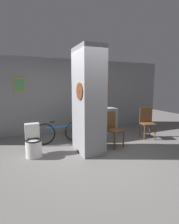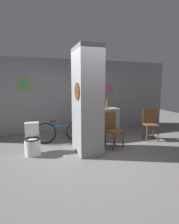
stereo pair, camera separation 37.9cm
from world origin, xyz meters
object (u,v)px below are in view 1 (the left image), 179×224
at_px(bicycle, 60,132).
at_px(bottle_tall, 105,105).
at_px(toilet, 33,143).
at_px(chair_near_pillar, 113,128).
at_px(chair_by_doorway, 147,121).

height_order(bicycle, bottle_tall, bottle_tall).
bearing_deg(toilet, chair_near_pillar, -5.12).
distance_m(chair_by_doorway, bicycle, 2.76).
bearing_deg(toilet, chair_by_doorway, 1.61).
height_order(toilet, chair_near_pillar, chair_near_pillar).
xyz_separation_m(chair_near_pillar, bottle_tall, (0.19, 0.80, 0.54)).
bearing_deg(bottle_tall, toilet, -164.99).
xyz_separation_m(chair_by_doorway, bicycle, (-2.69, 0.57, -0.21)).
relative_size(chair_by_doorway, bicycle, 0.63).
bearing_deg(bicycle, chair_near_pillar, -34.24).
height_order(chair_near_pillar, bottle_tall, bottle_tall).
height_order(chair_near_pillar, bicycle, chair_near_pillar).
bearing_deg(chair_by_doorway, toilet, -162.13).
bearing_deg(bottle_tall, chair_near_pillar, -103.54).
height_order(chair_near_pillar, chair_by_doorway, same).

